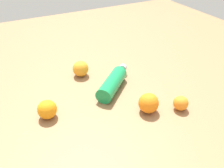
% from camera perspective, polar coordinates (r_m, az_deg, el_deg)
% --- Properties ---
extents(ground_plane, '(2.40, 2.40, 0.00)m').
position_cam_1_polar(ground_plane, '(1.12, 0.92, -1.59)').
color(ground_plane, olive).
extents(water_bottle, '(0.24, 0.22, 0.07)m').
position_cam_1_polar(water_bottle, '(1.12, 0.40, 0.59)').
color(water_bottle, '#198C4C').
rests_on(water_bottle, ground_plane).
extents(orange_0, '(0.08, 0.08, 0.08)m').
position_cam_1_polar(orange_0, '(1.22, -7.26, 3.53)').
color(orange_0, orange).
rests_on(orange_0, ground_plane).
extents(orange_1, '(0.08, 0.08, 0.08)m').
position_cam_1_polar(orange_1, '(0.99, 8.44, -4.38)').
color(orange_1, orange).
rests_on(orange_1, ground_plane).
extents(orange_2, '(0.06, 0.06, 0.06)m').
position_cam_1_polar(orange_2, '(1.04, 15.58, -4.28)').
color(orange_2, orange).
rests_on(orange_2, ground_plane).
extents(orange_3, '(0.08, 0.08, 0.08)m').
position_cam_1_polar(orange_3, '(0.99, -14.73, -5.70)').
color(orange_3, orange).
rests_on(orange_3, ground_plane).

